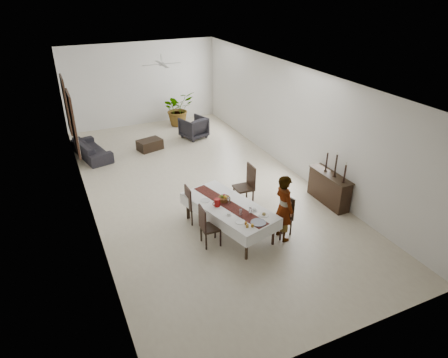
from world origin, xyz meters
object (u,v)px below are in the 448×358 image
red_pitcher (217,203)px  sideboard_body (329,189)px  woman (284,208)px  sofa (92,149)px  dining_table_top (229,206)px

red_pitcher → sideboard_body: 3.25m
woman → sideboard_body: woman is taller
red_pitcher → sideboard_body: bearing=0.6°
woman → red_pitcher: bearing=54.6°
red_pitcher → sofa: (-2.02, 5.73, -0.52)m
woman → sofa: size_ratio=0.84×
sideboard_body → red_pitcher: bearing=-179.4°
red_pitcher → sofa: red_pitcher is taller
woman → dining_table_top: bearing=50.8°
dining_table_top → woman: size_ratio=1.39×
dining_table_top → sofa: bearing=96.1°
sideboard_body → sofa: 7.75m
sideboard_body → dining_table_top: bearing=-178.0°
red_pitcher → sideboard_body: red_pitcher is taller
red_pitcher → woman: woman is taller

